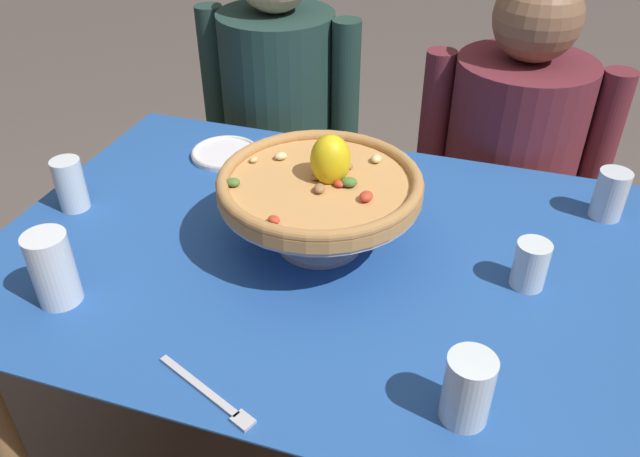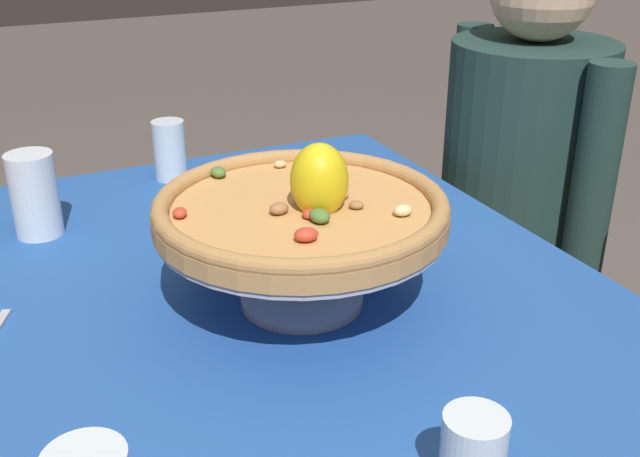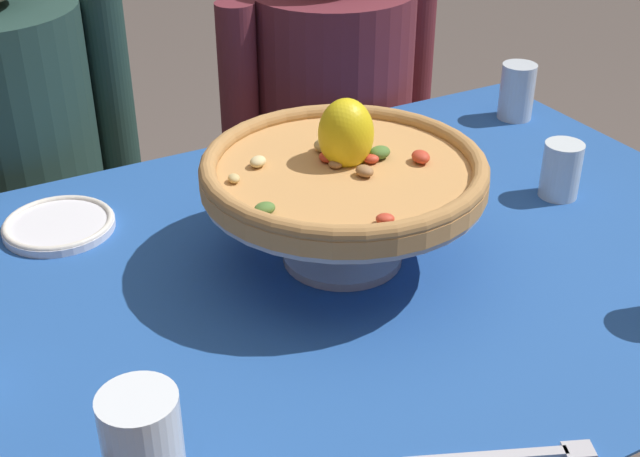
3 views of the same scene
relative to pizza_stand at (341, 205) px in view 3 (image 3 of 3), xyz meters
The scene contains 9 objects.
dining_table 0.19m from the pizza_stand, 78.81° to the right, with size 1.29×0.91×0.75m.
pizza_stand is the anchor object (origin of this frame).
pizza 0.06m from the pizza_stand, 47.33° to the left, with size 0.39×0.39×0.11m.
water_glass_back_right 0.62m from the pizza_stand, 27.12° to the left, with size 0.07×0.07×0.11m.
water_glass_side_right 0.41m from the pizza_stand, ahead, with size 0.06×0.06×0.09m.
side_plate 0.44m from the pizza_stand, 140.36° to the left, with size 0.17×0.17×0.02m.
dinner_fork 0.43m from the pizza_stand, 94.75° to the right, with size 0.19×0.10×0.01m.
diner_left 0.78m from the pizza_stand, 117.21° to the left, with size 0.49×0.33×1.19m.
diner_right 0.78m from the pizza_stand, 61.75° to the left, with size 0.51×0.36×1.15m.
Camera 3 is at (-0.52, -0.87, 1.40)m, focal length 47.94 mm.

